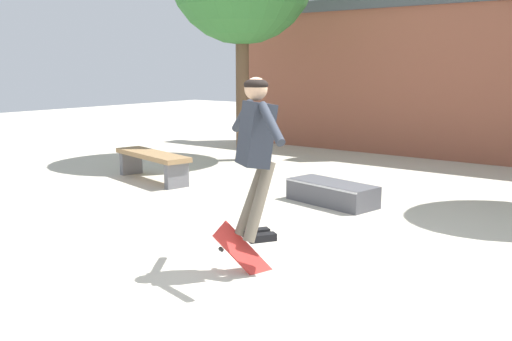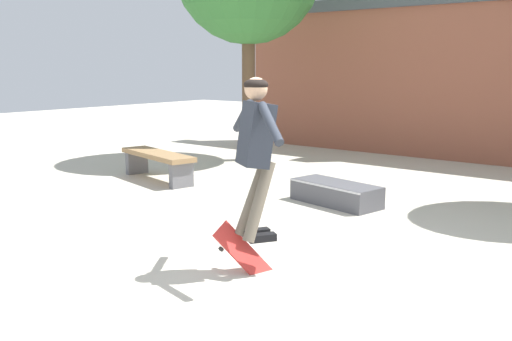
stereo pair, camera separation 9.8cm
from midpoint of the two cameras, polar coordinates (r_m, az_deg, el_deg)
ground_plane at (r=5.49m, az=2.87°, el=-10.25°), size 40.00×40.00×0.00m
building_backdrop at (r=12.19m, az=23.63°, el=8.86°), size 13.09×0.52×4.74m
park_bench at (r=9.87m, az=-10.62°, el=1.04°), size 1.86×0.87×0.48m
skate_ledge at (r=8.17m, az=7.26°, el=-2.25°), size 1.39×0.81×0.31m
skater at (r=5.20m, az=-0.53°, el=2.70°), size 1.06×0.72×1.50m
skateboard_flipping at (r=5.47m, az=-1.29°, el=-8.83°), size 0.46×0.52×0.72m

